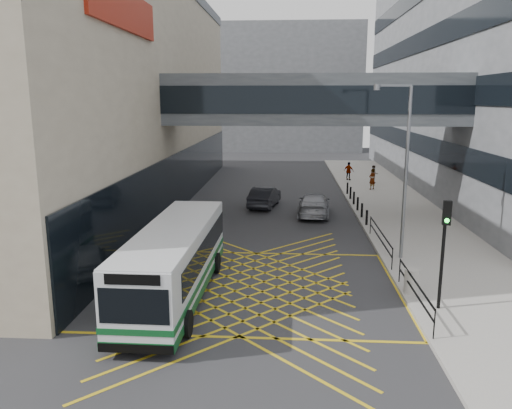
% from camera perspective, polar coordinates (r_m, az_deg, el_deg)
% --- Properties ---
extents(ground, '(120.00, 120.00, 0.00)m').
position_cam_1_polar(ground, '(20.80, -0.72, -9.34)').
color(ground, '#333335').
extents(building_whsmith, '(24.17, 42.00, 16.00)m').
position_cam_1_polar(building_whsmith, '(40.33, -25.76, 11.46)').
color(building_whsmith, tan).
rests_on(building_whsmith, ground).
extents(building_far, '(28.00, 16.00, 18.00)m').
position_cam_1_polar(building_far, '(79.41, 1.18, 13.05)').
color(building_far, slate).
rests_on(building_far, ground).
extents(skybridge, '(20.00, 4.10, 3.00)m').
position_cam_1_polar(skybridge, '(31.35, 6.56, 11.81)').
color(skybridge, '#4A4F54').
rests_on(skybridge, ground).
extents(pavement, '(6.00, 54.00, 0.16)m').
position_cam_1_polar(pavement, '(35.92, 15.65, -0.47)').
color(pavement, '#ABA59D').
rests_on(pavement, ground).
extents(box_junction, '(12.00, 9.00, 0.01)m').
position_cam_1_polar(box_junction, '(20.80, -0.72, -9.33)').
color(box_junction, gold).
rests_on(box_junction, ground).
extents(bus, '(2.62, 10.04, 2.81)m').
position_cam_1_polar(bus, '(19.59, -9.18, -6.20)').
color(bus, silver).
rests_on(bus, ground).
extents(car_white, '(3.21, 4.56, 1.34)m').
position_cam_1_polar(car_white, '(22.51, -12.03, -6.11)').
color(car_white, silver).
rests_on(car_white, ground).
extents(car_dark, '(2.60, 4.87, 1.45)m').
position_cam_1_polar(car_dark, '(35.51, 0.99, 0.90)').
color(car_dark, black).
rests_on(car_dark, ground).
extents(car_silver, '(2.53, 5.16, 1.55)m').
position_cam_1_polar(car_silver, '(33.10, 6.65, 0.09)').
color(car_silver, gray).
rests_on(car_silver, ground).
extents(traffic_light, '(0.30, 0.47, 4.01)m').
position_cam_1_polar(traffic_light, '(18.61, 20.72, -3.76)').
color(traffic_light, black).
rests_on(traffic_light, pavement).
extents(street_lamp, '(1.82, 0.60, 8.03)m').
position_cam_1_polar(street_lamp, '(23.78, 16.43, 4.67)').
color(street_lamp, slate).
rests_on(street_lamp, pavement).
extents(litter_bin, '(0.56, 0.56, 0.97)m').
position_cam_1_polar(litter_bin, '(20.45, 17.35, -8.37)').
color(litter_bin, '#ADA89E').
rests_on(litter_bin, pavement).
extents(kerb_railings, '(0.05, 12.54, 1.00)m').
position_cam_1_polar(kerb_railings, '(22.62, 15.45, -5.65)').
color(kerb_railings, black).
rests_on(kerb_railings, pavement).
extents(bollards, '(0.14, 10.14, 0.90)m').
position_cam_1_polar(bollards, '(35.34, 11.33, 0.42)').
color(bollards, black).
rests_on(bollards, pavement).
extents(pedestrian_a, '(0.84, 0.80, 1.72)m').
position_cam_1_polar(pedestrian_a, '(42.51, 13.14, 2.84)').
color(pedestrian_a, gray).
rests_on(pedestrian_a, pavement).
extents(pedestrian_b, '(0.81, 0.52, 1.58)m').
position_cam_1_polar(pedestrian_b, '(45.71, 13.32, 3.37)').
color(pedestrian_b, gray).
rests_on(pedestrian_b, pavement).
extents(pedestrian_c, '(1.08, 0.93, 1.66)m').
position_cam_1_polar(pedestrian_c, '(47.00, 10.56, 3.77)').
color(pedestrian_c, gray).
rests_on(pedestrian_c, pavement).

